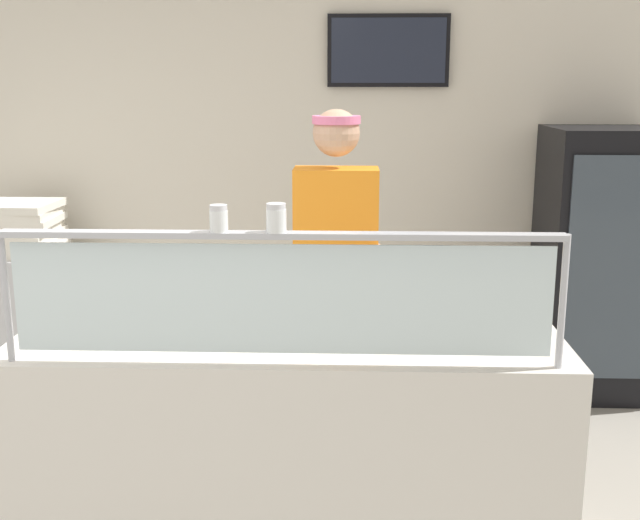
{
  "coord_description": "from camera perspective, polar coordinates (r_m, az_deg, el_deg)",
  "views": [
    {
      "loc": [
        1.24,
        -2.42,
        1.88
      ],
      "look_at": [
        1.14,
        0.4,
        1.23
      ],
      "focal_mm": 43.83,
      "sensor_mm": 36.0,
      "label": 1
    }
  ],
  "objects": [
    {
      "name": "sneeze_guard",
      "position": [
        2.57,
        -2.89,
        -1.61
      ],
      "size": [
        1.87,
        0.06,
        0.45
      ],
      "color": "#B2B5BC",
      "rests_on": "serving_counter"
    },
    {
      "name": "pizza_server",
      "position": [
        3.0,
        1.0,
        -4.33
      ],
      "size": [
        0.11,
        0.29,
        0.01
      ],
      "primitive_type": "cube",
      "rotation": [
        0.0,
        0.0,
        0.12
      ],
      "color": "#ADAFB7",
      "rests_on": "pizza_tray"
    },
    {
      "name": "ground_plane",
      "position": [
        3.91,
        -1.45,
        -15.81
      ],
      "size": [
        12.0,
        12.0,
        0.0
      ],
      "primitive_type": "plane",
      "color": "gray",
      "rests_on": "ground"
    },
    {
      "name": "shop_rear_unit",
      "position": [
        5.13,
        -0.33,
        7.13
      ],
      "size": [
        6.45,
        0.13,
        2.7
      ],
      "color": "silver",
      "rests_on": "ground"
    },
    {
      "name": "worker_figure",
      "position": [
        3.59,
        1.22,
        -1.14
      ],
      "size": [
        0.41,
        0.5,
        1.76
      ],
      "color": "#23232D",
      "rests_on": "ground"
    },
    {
      "name": "parmesan_shaker",
      "position": [
        2.55,
        -7.4,
        2.91
      ],
      "size": [
        0.06,
        0.06,
        0.09
      ],
      "color": "white",
      "rests_on": "sneeze_guard"
    },
    {
      "name": "pizza_tray",
      "position": [
        3.03,
        1.4,
        -4.61
      ],
      "size": [
        0.5,
        0.5,
        0.04
      ],
      "color": "#9EA0A8",
      "rests_on": "serving_counter"
    },
    {
      "name": "serving_counter",
      "position": [
        3.12,
        -2.24,
        -13.81
      ],
      "size": [
        2.05,
        0.72,
        0.95
      ],
      "primitive_type": "cube",
      "color": "silver",
      "rests_on": "ground"
    },
    {
      "name": "drink_fridge",
      "position": [
        5.01,
        19.74,
        -0.16
      ],
      "size": [
        0.68,
        0.67,
        1.61
      ],
      "color": "black",
      "rests_on": "ground"
    },
    {
      "name": "prep_shelf",
      "position": [
        5.23,
        -20.6,
        -4.04
      ],
      "size": [
        0.7,
        0.55,
        0.85
      ],
      "primitive_type": "cube",
      "color": "#B7BABF",
      "rests_on": "ground"
    },
    {
      "name": "pizza_box_stack",
      "position": [
        5.1,
        -21.13,
        2.22
      ],
      "size": [
        0.49,
        0.47,
        0.31
      ],
      "color": "silver",
      "rests_on": "prep_shelf"
    },
    {
      "name": "pepper_flake_shaker",
      "position": [
        2.53,
        -3.21,
        2.96
      ],
      "size": [
        0.07,
        0.07,
        0.09
      ],
      "color": "white",
      "rests_on": "sneeze_guard"
    }
  ]
}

